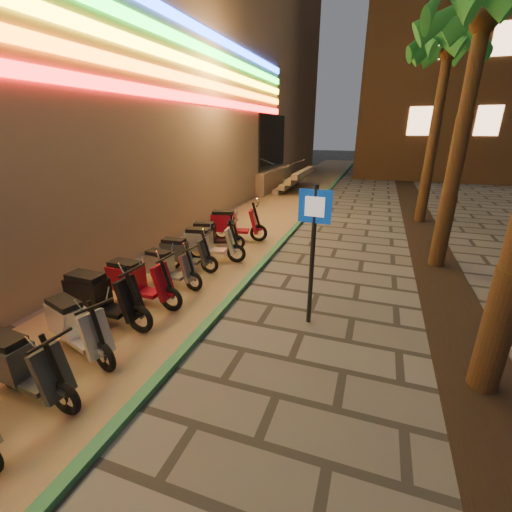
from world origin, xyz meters
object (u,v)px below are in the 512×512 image
at_px(scooter_3, 21,365).
at_px(scooter_4, 75,326).
at_px(scooter_6, 137,281).
at_px(pedestrian_sign, 313,238).
at_px(scooter_5, 100,297).
at_px(scooter_8, 183,253).
at_px(scooter_9, 208,243).
at_px(scooter_11, 232,224).
at_px(scooter_7, 167,267).
at_px(scooter_10, 212,234).

xyz_separation_m(scooter_3, scooter_4, (-0.10, 1.02, -0.00)).
relative_size(scooter_3, scooter_6, 0.97).
distance_m(pedestrian_sign, scooter_5, 4.11).
height_order(scooter_3, scooter_8, scooter_3).
distance_m(scooter_3, scooter_4, 1.02).
height_order(scooter_6, scooter_9, scooter_6).
height_order(scooter_4, scooter_5, scooter_5).
height_order(scooter_8, scooter_11, scooter_11).
bearing_deg(scooter_11, scooter_9, -100.10).
height_order(pedestrian_sign, scooter_9, pedestrian_sign).
xyz_separation_m(scooter_3, scooter_7, (-0.17, 3.79, -0.04)).
distance_m(scooter_3, scooter_11, 7.52).
relative_size(pedestrian_sign, scooter_8, 1.70).
xyz_separation_m(scooter_7, scooter_11, (0.07, 3.73, 0.10)).
bearing_deg(scooter_3, pedestrian_sign, 49.17).
bearing_deg(scooter_7, scooter_6, -88.13).
bearing_deg(scooter_6, scooter_5, -97.30).
xyz_separation_m(scooter_8, scooter_9, (0.30, 0.85, 0.05)).
relative_size(scooter_4, scooter_8, 1.06).
height_order(scooter_8, scooter_9, scooter_9).
bearing_deg(scooter_4, pedestrian_sign, 50.18).
bearing_deg(scooter_8, scooter_9, 67.06).
bearing_deg(scooter_7, pedestrian_sign, -2.75).
relative_size(scooter_4, scooter_6, 0.96).
distance_m(scooter_5, scooter_11, 5.64).
height_order(scooter_6, scooter_11, scooter_11).
xyz_separation_m(scooter_3, scooter_10, (-0.31, 6.47, -0.02)).
bearing_deg(scooter_3, scooter_8, 98.47).
relative_size(scooter_6, scooter_7, 1.12).
bearing_deg(scooter_8, scooter_3, -89.96).
height_order(pedestrian_sign, scooter_5, pedestrian_sign).
height_order(scooter_4, scooter_10, scooter_4).
height_order(scooter_3, scooter_6, scooter_6).
distance_m(scooter_10, scooter_11, 1.08).
height_order(scooter_6, scooter_10, scooter_6).
bearing_deg(scooter_5, scooter_9, 86.01).
relative_size(scooter_6, scooter_8, 1.11).
relative_size(scooter_3, scooter_7, 1.09).
distance_m(pedestrian_sign, scooter_8, 4.10).
relative_size(scooter_7, scooter_9, 0.89).
distance_m(scooter_8, scooter_10, 1.74).
bearing_deg(scooter_3, scooter_11, 95.51).
bearing_deg(scooter_11, scooter_3, -102.00).
bearing_deg(scooter_10, scooter_7, -102.14).
relative_size(scooter_6, scooter_11, 0.93).
relative_size(scooter_8, scooter_11, 0.84).
bearing_deg(scooter_7, scooter_9, 91.07).
bearing_deg(scooter_11, scooter_7, -103.80).
distance_m(pedestrian_sign, scooter_9, 4.23).
bearing_deg(scooter_4, scooter_10, 109.25).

